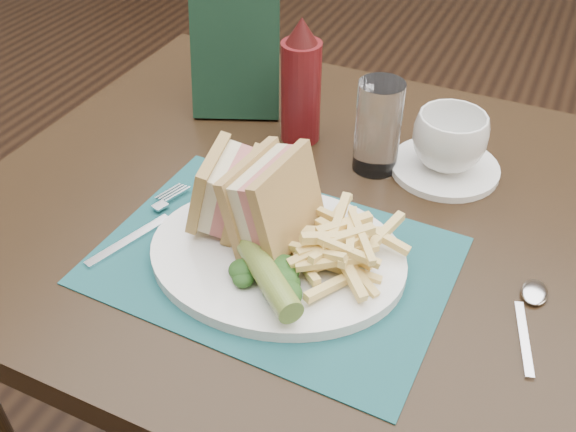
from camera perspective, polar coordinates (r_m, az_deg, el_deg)
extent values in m
plane|color=black|center=(1.71, 8.69, -9.20)|extent=(7.00, 7.00, 0.00)
cube|color=#194C50|center=(0.75, -1.29, -3.96)|extent=(0.41, 0.30, 0.00)
cylinder|color=olive|center=(0.68, -1.79, -5.35)|extent=(0.11, 0.10, 0.03)
cylinder|color=white|center=(0.92, 13.73, 4.20)|extent=(0.20, 0.20, 0.01)
imported|color=white|center=(0.89, 14.16, 6.52)|extent=(0.13, 0.13, 0.08)
cylinder|color=white|center=(0.87, 8.00, 7.84)|extent=(0.08, 0.08, 0.13)
cube|color=black|center=(0.99, -4.73, 14.83)|extent=(0.15, 0.13, 0.21)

